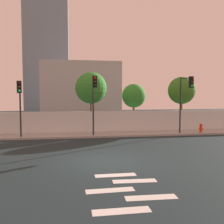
{
  "coord_description": "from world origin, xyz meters",
  "views": [
    {
      "loc": [
        -1.67,
        -13.27,
        3.58
      ],
      "look_at": [
        1.37,
        6.5,
        2.09
      ],
      "focal_mm": 41.54,
      "sensor_mm": 36.0,
      "label": 1
    }
  ],
  "objects_px": {
    "roadside_tree_midright": "(182,91)",
    "traffic_light_left": "(20,96)",
    "roadside_tree_leftmost": "(91,88)",
    "roadside_tree_midleft": "(134,96)",
    "traffic_light_center": "(94,93)",
    "traffic_light_right": "(186,92)",
    "fire_hydrant": "(201,128)"
  },
  "relations": [
    {
      "from": "traffic_light_right",
      "to": "roadside_tree_midleft",
      "type": "height_order",
      "value": "traffic_light_right"
    },
    {
      "from": "traffic_light_right",
      "to": "fire_hydrant",
      "type": "distance_m",
      "value": 3.67
    },
    {
      "from": "fire_hydrant",
      "to": "roadside_tree_midleft",
      "type": "xyz_separation_m",
      "value": [
        -5.23,
        3.23,
        2.71
      ]
    },
    {
      "from": "traffic_light_right",
      "to": "fire_hydrant",
      "type": "relative_size",
      "value": 6.16
    },
    {
      "from": "fire_hydrant",
      "to": "roadside_tree_midright",
      "type": "height_order",
      "value": "roadside_tree_midright"
    },
    {
      "from": "roadside_tree_midright",
      "to": "traffic_light_right",
      "type": "bearing_deg",
      "value": -109.06
    },
    {
      "from": "traffic_light_left",
      "to": "roadside_tree_leftmost",
      "type": "distance_m",
      "value": 6.88
    },
    {
      "from": "traffic_light_right",
      "to": "roadside_tree_midleft",
      "type": "xyz_separation_m",
      "value": [
        -3.39,
        4.1,
        -0.33
      ]
    },
    {
      "from": "roadside_tree_leftmost",
      "to": "roadside_tree_midleft",
      "type": "distance_m",
      "value": 4.15
    },
    {
      "from": "roadside_tree_midleft",
      "to": "traffic_light_center",
      "type": "bearing_deg",
      "value": -136.79
    },
    {
      "from": "traffic_light_right",
      "to": "roadside_tree_midright",
      "type": "height_order",
      "value": "roadside_tree_midright"
    },
    {
      "from": "roadside_tree_leftmost",
      "to": "roadside_tree_midleft",
      "type": "bearing_deg",
      "value": -0.0
    },
    {
      "from": "roadside_tree_midright",
      "to": "traffic_light_left",
      "type": "bearing_deg",
      "value": -164.99
    },
    {
      "from": "traffic_light_left",
      "to": "roadside_tree_midleft",
      "type": "relative_size",
      "value": 0.97
    },
    {
      "from": "roadside_tree_midleft",
      "to": "traffic_light_right",
      "type": "bearing_deg",
      "value": -50.41
    },
    {
      "from": "fire_hydrant",
      "to": "roadside_tree_midleft",
      "type": "relative_size",
      "value": 0.17
    },
    {
      "from": "roadside_tree_leftmost",
      "to": "roadside_tree_midright",
      "type": "height_order",
      "value": "roadside_tree_leftmost"
    },
    {
      "from": "roadside_tree_leftmost",
      "to": "roadside_tree_midleft",
      "type": "relative_size",
      "value": 1.24
    },
    {
      "from": "traffic_light_left",
      "to": "traffic_light_right",
      "type": "relative_size",
      "value": 0.91
    },
    {
      "from": "traffic_light_left",
      "to": "fire_hydrant",
      "type": "xyz_separation_m",
      "value": [
        14.94,
        0.66,
        -2.74
      ]
    },
    {
      "from": "traffic_light_center",
      "to": "roadside_tree_leftmost",
      "type": "xyz_separation_m",
      "value": [
        0.04,
        3.87,
        0.43
      ]
    },
    {
      "from": "roadside_tree_leftmost",
      "to": "roadside_tree_midleft",
      "type": "xyz_separation_m",
      "value": [
        4.08,
        -0.0,
        -0.75
      ]
    },
    {
      "from": "traffic_light_right",
      "to": "fire_hydrant",
      "type": "xyz_separation_m",
      "value": [
        1.84,
        0.87,
        -3.05
      ]
    },
    {
      "from": "traffic_light_left",
      "to": "roadside_tree_midleft",
      "type": "bearing_deg",
      "value": 21.85
    },
    {
      "from": "traffic_light_center",
      "to": "roadside_tree_leftmost",
      "type": "height_order",
      "value": "roadside_tree_leftmost"
    },
    {
      "from": "traffic_light_center",
      "to": "roadside_tree_midright",
      "type": "height_order",
      "value": "roadside_tree_midright"
    },
    {
      "from": "traffic_light_left",
      "to": "traffic_light_right",
      "type": "height_order",
      "value": "traffic_light_right"
    },
    {
      "from": "roadside_tree_midright",
      "to": "roadside_tree_midleft",
      "type": "bearing_deg",
      "value": -180.0
    },
    {
      "from": "traffic_light_center",
      "to": "traffic_light_right",
      "type": "relative_size",
      "value": 1.0
    },
    {
      "from": "fire_hydrant",
      "to": "roadside_tree_leftmost",
      "type": "height_order",
      "value": "roadside_tree_leftmost"
    },
    {
      "from": "roadside_tree_midleft",
      "to": "roadside_tree_midright",
      "type": "bearing_deg",
      "value": 0.0
    },
    {
      "from": "roadside_tree_midleft",
      "to": "roadside_tree_midright",
      "type": "relative_size",
      "value": 0.86
    }
  ]
}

